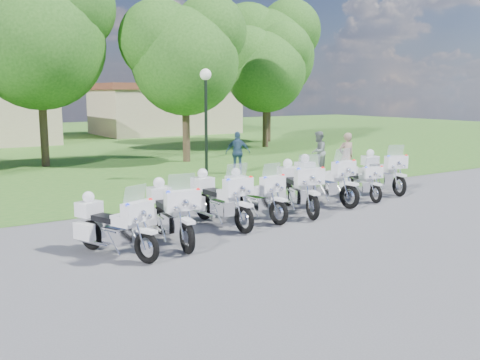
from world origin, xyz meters
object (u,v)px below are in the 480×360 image
motorcycle_3 (253,194)px  bystander_c (238,153)px  bystander_a (346,157)px  bystander_b (318,152)px  motorcycle_4 (298,186)px  motorcycle_5 (323,179)px  motorcycle_2 (219,198)px  lamp_post (206,97)px  motorcycle_1 (170,211)px  motorcycle_7 (382,171)px  motorcycle_6 (360,180)px  motorcycle_0 (113,225)px

motorcycle_3 → bystander_c: 8.15m
bystander_c → motorcycle_3: bearing=87.6°
bystander_a → bystander_b: size_ratio=1.05×
motorcycle_4 → bystander_a: 6.16m
motorcycle_3 → motorcycle_5: 3.03m
motorcycle_2 → lamp_post: lamp_post is taller
motorcycle_1 → motorcycle_7: 9.13m
motorcycle_3 → motorcycle_6: motorcycle_3 is taller
motorcycle_3 → motorcycle_7: 6.13m
motorcycle_2 → motorcycle_7: (7.21, 1.14, -0.00)m
motorcycle_6 → motorcycle_0: bearing=22.9°
motorcycle_5 → motorcycle_6: (1.53, -0.08, -0.15)m
bystander_b → bystander_c: size_ratio=0.99×
motorcycle_4 → motorcycle_6: bearing=-154.3°
motorcycle_4 → motorcycle_7: 4.62m
motorcycle_1 → motorcycle_2: 1.87m
motorcycle_7 → lamp_post: bearing=-40.2°
motorcycle_0 → motorcycle_6: motorcycle_0 is taller
motorcycle_1 → lamp_post: bearing=-118.5°
motorcycle_0 → lamp_post: (6.50, 7.63, 2.57)m
motorcycle_4 → bystander_c: bystander_c is taller
lamp_post → bystander_a: lamp_post is taller
motorcycle_1 → motorcycle_6: size_ratio=1.21×
motorcycle_1 → bystander_a: size_ratio=1.36×
motorcycle_5 → bystander_a: (3.70, 2.84, 0.18)m
motorcycle_2 → motorcycle_3: (1.16, 0.16, -0.04)m
motorcycle_1 → motorcycle_3: motorcycle_1 is taller
motorcycle_1 → motorcycle_0: bearing=17.3°
bystander_a → bystander_c: size_ratio=1.04×
motorcycle_2 → lamp_post: size_ratio=0.59×
motorcycle_3 → bystander_c: size_ratio=1.34×
motorcycle_7 → motorcycle_3: bearing=23.6°
motorcycle_5 → bystander_c: (1.04, 6.52, 0.14)m
motorcycle_0 → motorcycle_1: size_ratio=0.88×
motorcycle_0 → lamp_post: bearing=-152.9°
bystander_c → motorcycle_2: bearing=81.6°
motorcycle_5 → motorcycle_7: motorcycle_5 is taller
motorcycle_5 → bystander_c: 6.61m
bystander_b → motorcycle_0: bearing=-2.6°
bystander_a → motorcycle_1: bearing=33.1°
motorcycle_0 → bystander_b: size_ratio=1.26×
motorcycle_5 → motorcycle_1: bearing=9.9°
motorcycle_1 → bystander_c: bystander_c is taller
motorcycle_5 → lamp_post: lamp_post is taller
motorcycle_6 → bystander_b: bearing=-105.0°
motorcycle_1 → bystander_a: bystander_a is taller
motorcycle_5 → motorcycle_2: bearing=5.9°
motorcycle_0 → motorcycle_5: bearing=170.9°
motorcycle_1 → motorcycle_4: size_ratio=0.99×
motorcycle_1 → motorcycle_2: size_ratio=0.99×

